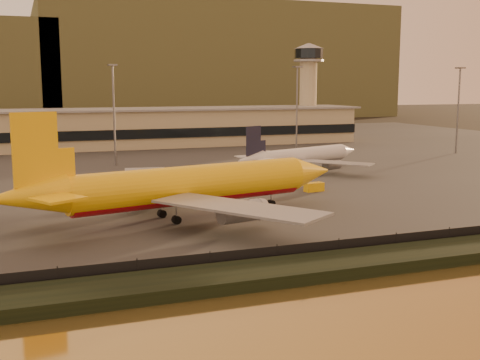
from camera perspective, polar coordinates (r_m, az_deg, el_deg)
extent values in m
plane|color=black|center=(83.33, 3.69, -5.27)|extent=(900.00, 900.00, 0.00)
cube|color=black|center=(68.54, 9.52, -7.94)|extent=(320.00, 7.00, 1.40)
cube|color=#2D2D2D|center=(173.13, -9.18, 2.13)|extent=(320.00, 220.00, 0.20)
cube|color=black|center=(71.73, 7.94, -6.63)|extent=(300.00, 0.05, 2.20)
cube|color=tan|center=(201.95, -10.89, 4.80)|extent=(160.00, 22.00, 12.00)
cube|color=black|center=(191.02, -10.32, 4.28)|extent=(160.00, 0.60, 3.00)
cube|color=gray|center=(201.60, -10.94, 6.58)|extent=(164.00, 24.00, 0.60)
cylinder|color=tan|center=(229.22, 6.46, 7.64)|extent=(6.40, 6.40, 30.00)
cylinder|color=black|center=(229.44, 6.54, 11.83)|extent=(10.40, 10.40, 3.50)
cone|color=gray|center=(229.59, 6.55, 12.51)|extent=(11.20, 11.20, 2.00)
cylinder|color=gray|center=(229.32, 6.52, 11.19)|extent=(11.20, 11.20, 0.80)
cylinder|color=slate|center=(155.63, -11.85, 5.95)|extent=(0.50, 0.50, 25.00)
cube|color=slate|center=(155.51, -12.00, 10.63)|extent=(2.20, 2.20, 0.40)
cylinder|color=slate|center=(168.54, 5.41, 6.32)|extent=(0.50, 0.50, 25.00)
cube|color=slate|center=(168.42, 5.48, 10.64)|extent=(2.20, 2.20, 0.40)
cylinder|color=slate|center=(190.83, 19.96, 6.14)|extent=(0.50, 0.50, 25.00)
cube|color=slate|center=(190.73, 20.17, 9.95)|extent=(2.20, 2.20, 0.40)
cube|color=#67663B|center=(431.85, -3.81, 10.93)|extent=(220.00, 160.00, 70.00)
cylinder|color=yellow|center=(92.50, -4.54, -0.34)|extent=(39.18, 13.63, 5.61)
cylinder|color=#A60910|center=(92.67, -4.54, -0.94)|extent=(37.87, 12.20, 4.38)
cone|color=yellow|center=(105.22, 6.70, 0.76)|extent=(8.57, 7.07, 5.61)
cone|color=yellow|center=(84.07, -19.35, -1.49)|extent=(10.68, 7.52, 5.61)
cube|color=yellow|center=(83.46, -18.85, 2.75)|extent=(5.90, 1.68, 9.82)
cube|color=yellow|center=(89.88, -18.84, -0.53)|extent=(5.92, 5.86, 0.34)
cube|color=yellow|center=(79.15, -16.91, -1.69)|extent=(7.34, 7.32, 0.34)
cube|color=gray|center=(105.53, -8.86, 0.20)|extent=(11.63, 25.23, 0.34)
cylinder|color=gray|center=(103.61, -6.66, -0.78)|extent=(6.98, 4.38, 3.09)
cube|color=gray|center=(79.41, -0.17, -2.60)|extent=(19.87, 24.35, 0.34)
cylinder|color=gray|center=(84.15, 0.07, -3.01)|extent=(6.98, 4.38, 3.09)
cylinder|color=black|center=(101.02, 2.96, -2.25)|extent=(1.41, 1.22, 1.24)
cylinder|color=slate|center=(100.89, 2.96, -1.89)|extent=(0.22, 0.22, 2.53)
cylinder|color=black|center=(89.39, -6.04, -3.78)|extent=(1.41, 1.22, 1.24)
cylinder|color=slate|center=(89.25, -6.05, -3.37)|extent=(0.22, 0.22, 2.53)
cylinder|color=black|center=(93.85, -7.42, -3.19)|extent=(1.41, 1.22, 1.24)
cylinder|color=slate|center=(93.71, -7.43, -2.80)|extent=(0.22, 0.22, 2.53)
cylinder|color=silver|center=(144.93, 6.07, 2.34)|extent=(26.79, 12.96, 3.77)
cylinder|color=gray|center=(145.00, 6.06, 2.08)|extent=(25.80, 11.92, 2.94)
cone|color=silver|center=(157.06, 10.15, 2.76)|extent=(6.26, 5.37, 3.77)
cone|color=silver|center=(133.13, 1.04, 1.92)|extent=(7.68, 5.90, 3.77)
cube|color=#1B1C31|center=(133.18, 1.29, 3.72)|extent=(4.00, 1.72, 6.60)
cube|color=silver|center=(136.90, 0.46, 2.24)|extent=(3.91, 3.73, 0.23)
cube|color=silver|center=(131.35, 2.63, 1.94)|extent=(5.18, 5.15, 0.23)
cube|color=gray|center=(151.74, 3.02, 2.43)|extent=(5.79, 17.13, 0.23)
cylinder|color=gray|center=(151.36, 4.20, 2.00)|extent=(4.97, 3.52, 2.08)
cube|color=gray|center=(137.57, 8.99, 1.64)|extent=(15.34, 16.12, 0.23)
cylinder|color=gray|center=(140.77, 8.69, 1.39)|extent=(4.97, 3.52, 2.08)
cylinder|color=black|center=(152.98, 8.72, 1.44)|extent=(1.01, 0.91, 0.83)
cylinder|color=slate|center=(152.92, 8.73, 1.60)|extent=(0.20, 0.20, 1.70)
cylinder|color=black|center=(142.14, 5.76, 0.92)|extent=(1.01, 0.91, 0.83)
cylinder|color=slate|center=(142.08, 5.76, 1.10)|extent=(0.20, 0.20, 1.70)
cylinder|color=black|center=(144.48, 4.79, 1.07)|extent=(1.01, 0.91, 0.83)
cylinder|color=slate|center=(144.42, 4.79, 1.24)|extent=(0.20, 0.20, 1.70)
cube|color=yellow|center=(116.65, 7.04, -0.66)|extent=(3.96, 2.21, 1.69)
cube|color=silver|center=(106.26, -10.76, -1.64)|extent=(4.37, 2.14, 1.92)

